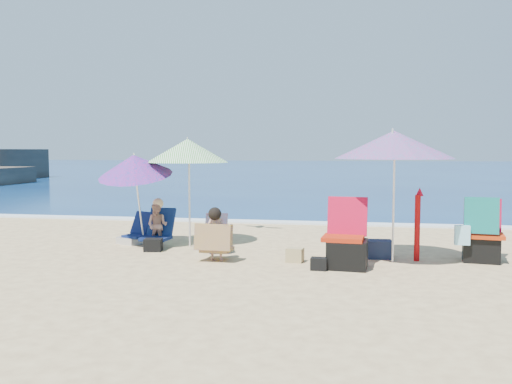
% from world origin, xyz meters
% --- Properties ---
extents(ground, '(120.00, 120.00, 0.00)m').
position_xyz_m(ground, '(0.00, 0.00, 0.00)').
color(ground, '#D8BC84').
rests_on(ground, ground).
extents(sea, '(120.00, 80.00, 0.12)m').
position_xyz_m(sea, '(0.00, 45.00, -0.05)').
color(sea, navy).
rests_on(sea, ground).
extents(foam, '(120.00, 0.50, 0.04)m').
position_xyz_m(foam, '(0.00, 5.10, 0.02)').
color(foam, white).
rests_on(foam, ground).
extents(umbrella_turquoise, '(2.36, 2.36, 2.19)m').
position_xyz_m(umbrella_turquoise, '(2.03, 0.59, 1.93)').
color(umbrella_turquoise, white).
rests_on(umbrella_turquoise, ground).
extents(umbrella_striped, '(2.05, 2.05, 2.09)m').
position_xyz_m(umbrella_striped, '(-1.74, 1.61, 1.83)').
color(umbrella_striped, silver).
rests_on(umbrella_striped, ground).
extents(umbrella_blue, '(1.44, 1.49, 1.90)m').
position_xyz_m(umbrella_blue, '(-2.65, 1.18, 1.56)').
color(umbrella_blue, white).
rests_on(umbrella_blue, ground).
extents(furled_umbrella, '(0.16, 0.19, 1.22)m').
position_xyz_m(furled_umbrella, '(2.45, 0.83, 0.67)').
color(furled_umbrella, '#A30B0C').
rests_on(furled_umbrella, ground).
extents(chair_navy, '(0.67, 0.67, 0.61)m').
position_xyz_m(chair_navy, '(-2.85, 1.61, 0.16)').
color(chair_navy, '#0C1A47').
rests_on(chair_navy, ground).
extents(chair_rainbow, '(0.60, 0.60, 0.61)m').
position_xyz_m(chair_rainbow, '(-1.17, 1.56, 0.16)').
color(chair_rainbow, '#C45F45').
rests_on(chair_rainbow, ground).
extents(camp_chair_left, '(0.73, 0.68, 1.10)m').
position_xyz_m(camp_chair_left, '(1.31, 0.09, 0.33)').
color(camp_chair_left, '#A8220C').
rests_on(camp_chair_left, ground).
extents(camp_chair_right, '(0.84, 0.70, 1.09)m').
position_xyz_m(camp_chair_right, '(3.48, 0.95, 0.39)').
color(camp_chair_right, '#B2300C').
rests_on(camp_chair_right, ground).
extents(person_center, '(0.62, 0.54, 0.90)m').
position_xyz_m(person_center, '(-0.85, 0.23, 0.44)').
color(person_center, tan).
rests_on(person_center, ground).
extents(person_left, '(0.54, 0.69, 0.93)m').
position_xyz_m(person_left, '(-2.25, 1.31, 0.42)').
color(person_left, tan).
rests_on(person_left, ground).
extents(bag_navy_a, '(0.42, 0.35, 0.28)m').
position_xyz_m(bag_navy_a, '(-0.96, 0.94, 0.14)').
color(bag_navy_a, '#171F33').
rests_on(bag_navy_a, ground).
extents(bag_black_a, '(0.34, 0.27, 0.23)m').
position_xyz_m(bag_black_a, '(-2.18, 0.88, 0.12)').
color(bag_black_a, black).
rests_on(bag_black_a, ground).
extents(bag_tan, '(0.30, 0.24, 0.23)m').
position_xyz_m(bag_tan, '(0.46, 0.37, 0.12)').
color(bag_tan, tan).
rests_on(bag_tan, ground).
extents(bag_navy_b, '(0.43, 0.34, 0.31)m').
position_xyz_m(bag_navy_b, '(1.84, 0.95, 0.15)').
color(bag_navy_b, '#1B243C').
rests_on(bag_navy_b, ground).
extents(bag_black_b, '(0.26, 0.19, 0.19)m').
position_xyz_m(bag_black_b, '(0.89, -0.16, 0.10)').
color(bag_black_b, black).
rests_on(bag_black_b, ground).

